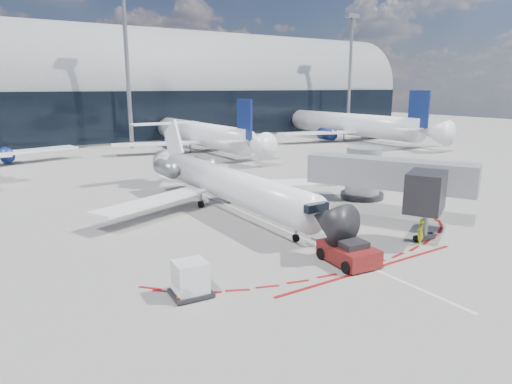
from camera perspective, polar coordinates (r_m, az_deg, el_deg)
ground at (r=35.97m, az=0.91°, el=-3.61°), size 260.00×260.00×0.00m
apron_centerline at (r=37.59m, az=-0.78°, el=-2.87°), size 0.25×40.00×0.01m
apron_stop_bar at (r=27.69m, az=14.38°, el=-9.25°), size 14.00×0.25×0.01m
terminal_building at (r=95.60m, az=-21.61°, el=11.10°), size 150.00×24.15×24.00m
jet_bridge at (r=39.34m, az=15.40°, el=1.88°), size 10.03×15.20×4.90m
light_mast_centre at (r=80.41m, az=-15.75°, el=14.16°), size 0.70×0.70×25.00m
light_mast_east at (r=106.66m, az=11.65°, el=13.99°), size 0.70×0.70×25.00m
regional_jet at (r=39.05m, az=-4.17°, el=1.27°), size 22.91×28.25×7.08m
pushback_tug at (r=27.97m, az=11.51°, el=-7.44°), size 2.72×5.77×1.48m
ramp_worker at (r=32.25m, az=19.84°, el=-4.72°), size 0.79×0.70×1.81m
uld_container at (r=23.45m, az=-8.19°, el=-10.74°), size 2.10×1.83×1.85m
safety_cone_left at (r=23.11m, az=-9.68°, el=-12.91°), size 0.40×0.40×0.56m
bg_airliner_2 at (r=75.47m, az=-7.15°, el=9.24°), size 33.41×35.37×10.81m
bg_airliner_3 at (r=91.93m, az=11.70°, el=10.15°), size 37.38×39.58×12.09m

